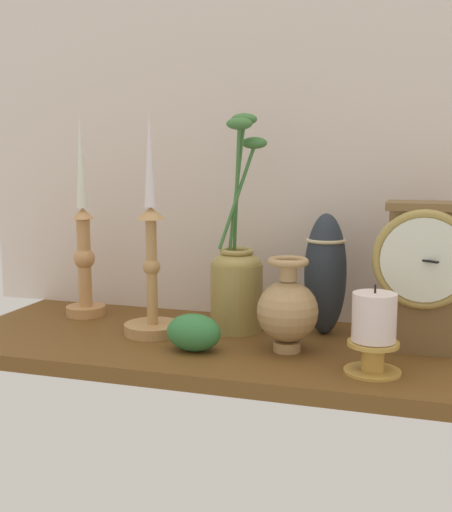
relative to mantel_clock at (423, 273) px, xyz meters
The scene contains 10 objects.
ground_plane 29.51cm from the mantel_clock, behind, with size 100.00×36.00×2.40cm, color brown.
back_wall 36.11cm from the mantel_clock, 150.53° to the left, with size 120.00×2.00×65.00cm, color silver.
mantel_clock is the anchor object (origin of this frame).
candlestick_tall_left 60.94cm from the mantel_clock, behind, with size 7.36×7.36×38.01cm.
candlestick_tall_center 43.57cm from the mantel_clock, behind, with size 9.68×9.68×37.58cm.
brass_vase_bulbous 21.44cm from the mantel_clock, 161.16° to the right, with size 9.49×9.49×14.65cm.
brass_vase_jar 30.68cm from the mantel_clock, behind, with size 9.29×9.00×36.82cm.
pillar_candle_front 15.62cm from the mantel_clock, 115.54° to the right, with size 7.97×7.97×12.54cm.
tall_ceramic_vase 16.54cm from the mantel_clock, 162.36° to the left, with size 7.06×7.06×20.53cm.
ivy_sprig 36.35cm from the mantel_clock, 162.27° to the right, with size 8.68×6.07×5.83cm.
Camera 1 is at (25.95, -97.43, 29.95)cm, focal length 45.16 mm.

